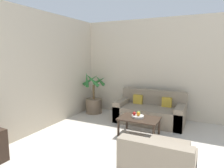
{
  "coord_description": "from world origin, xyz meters",
  "views": [
    {
      "loc": [
        -0.0,
        0.46,
        1.73
      ],
      "look_at": [
        -2.17,
        4.88,
        1.0
      ],
      "focal_mm": 32.0,
      "sensor_mm": 36.0,
      "label": 1
    }
  ],
  "objects_px": {
    "fruit_bowl": "(138,116)",
    "ottoman": "(168,155)",
    "sofa_loveseat": "(150,112)",
    "apple_green": "(139,113)",
    "orange_fruit": "(138,114)",
    "coffee_table": "(139,120)",
    "potted_palm": "(94,100)",
    "apple_red": "(134,113)"
  },
  "relations": [
    {
      "from": "orange_fruit",
      "to": "coffee_table",
      "type": "bearing_deg",
      "value": -23.9
    },
    {
      "from": "coffee_table",
      "to": "apple_red",
      "type": "distance_m",
      "value": 0.18
    },
    {
      "from": "apple_green",
      "to": "ottoman",
      "type": "bearing_deg",
      "value": -51.51
    },
    {
      "from": "sofa_loveseat",
      "to": "orange_fruit",
      "type": "relative_size",
      "value": 21.88
    },
    {
      "from": "sofa_loveseat",
      "to": "ottoman",
      "type": "distance_m",
      "value": 2.03
    },
    {
      "from": "potted_palm",
      "to": "apple_red",
      "type": "bearing_deg",
      "value": -31.36
    },
    {
      "from": "potted_palm",
      "to": "orange_fruit",
      "type": "height_order",
      "value": "potted_palm"
    },
    {
      "from": "ottoman",
      "to": "sofa_loveseat",
      "type": "bearing_deg",
      "value": 113.24
    },
    {
      "from": "orange_fruit",
      "to": "ottoman",
      "type": "xyz_separation_m",
      "value": [
        0.81,
        -0.97,
        -0.28
      ]
    },
    {
      "from": "fruit_bowl",
      "to": "ottoman",
      "type": "relative_size",
      "value": 0.42
    },
    {
      "from": "apple_green",
      "to": "sofa_loveseat",
      "type": "bearing_deg",
      "value": 87.45
    },
    {
      "from": "potted_palm",
      "to": "sofa_loveseat",
      "type": "xyz_separation_m",
      "value": [
        1.74,
        -0.1,
        -0.11
      ]
    },
    {
      "from": "apple_green",
      "to": "orange_fruit",
      "type": "relative_size",
      "value": 1.04
    },
    {
      "from": "fruit_bowl",
      "to": "apple_red",
      "type": "distance_m",
      "value": 0.1
    },
    {
      "from": "apple_red",
      "to": "ottoman",
      "type": "relative_size",
      "value": 0.12
    },
    {
      "from": "fruit_bowl",
      "to": "ottoman",
      "type": "height_order",
      "value": "fruit_bowl"
    },
    {
      "from": "coffee_table",
      "to": "fruit_bowl",
      "type": "height_order",
      "value": "fruit_bowl"
    },
    {
      "from": "orange_fruit",
      "to": "sofa_loveseat",
      "type": "bearing_deg",
      "value": 89.25
    },
    {
      "from": "coffee_table",
      "to": "fruit_bowl",
      "type": "relative_size",
      "value": 3.23
    },
    {
      "from": "sofa_loveseat",
      "to": "fruit_bowl",
      "type": "xyz_separation_m",
      "value": [
        -0.03,
        -0.88,
        0.13
      ]
    },
    {
      "from": "fruit_bowl",
      "to": "apple_green",
      "type": "distance_m",
      "value": 0.09
    },
    {
      "from": "orange_fruit",
      "to": "fruit_bowl",
      "type": "bearing_deg",
      "value": 140.35
    },
    {
      "from": "fruit_bowl",
      "to": "apple_green",
      "type": "xyz_separation_m",
      "value": [
        -0.01,
        0.07,
        0.06
      ]
    },
    {
      "from": "apple_red",
      "to": "apple_green",
      "type": "relative_size",
      "value": 0.95
    },
    {
      "from": "fruit_bowl",
      "to": "apple_red",
      "type": "bearing_deg",
      "value": -169.22
    },
    {
      "from": "sofa_loveseat",
      "to": "ottoman",
      "type": "height_order",
      "value": "sofa_loveseat"
    },
    {
      "from": "orange_fruit",
      "to": "apple_green",
      "type": "bearing_deg",
      "value": 106.4
    },
    {
      "from": "fruit_bowl",
      "to": "orange_fruit",
      "type": "bearing_deg",
      "value": -39.65
    },
    {
      "from": "coffee_table",
      "to": "orange_fruit",
      "type": "bearing_deg",
      "value": 156.1
    },
    {
      "from": "potted_palm",
      "to": "ottoman",
      "type": "relative_size",
      "value": 1.98
    },
    {
      "from": "coffee_table",
      "to": "ottoman",
      "type": "distance_m",
      "value": 1.25
    },
    {
      "from": "sofa_loveseat",
      "to": "coffee_table",
      "type": "height_order",
      "value": "sofa_loveseat"
    },
    {
      "from": "coffee_table",
      "to": "apple_green",
      "type": "height_order",
      "value": "apple_green"
    },
    {
      "from": "apple_green",
      "to": "coffee_table",
      "type": "bearing_deg",
      "value": -63.14
    },
    {
      "from": "fruit_bowl",
      "to": "apple_green",
      "type": "bearing_deg",
      "value": 96.32
    },
    {
      "from": "sofa_loveseat",
      "to": "ottoman",
      "type": "relative_size",
      "value": 2.73
    },
    {
      "from": "potted_palm",
      "to": "apple_green",
      "type": "height_order",
      "value": "potted_palm"
    },
    {
      "from": "potted_palm",
      "to": "apple_red",
      "type": "distance_m",
      "value": 1.91
    },
    {
      "from": "coffee_table",
      "to": "ottoman",
      "type": "xyz_separation_m",
      "value": [
        0.79,
        -0.96,
        -0.15
      ]
    },
    {
      "from": "potted_palm",
      "to": "apple_red",
      "type": "height_order",
      "value": "potted_palm"
    },
    {
      "from": "fruit_bowl",
      "to": "ottoman",
      "type": "bearing_deg",
      "value": -49.85
    },
    {
      "from": "apple_red",
      "to": "orange_fruit",
      "type": "bearing_deg",
      "value": 0.52
    }
  ]
}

